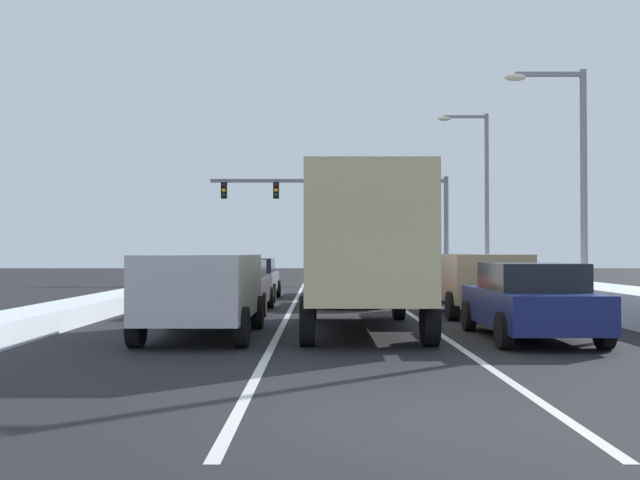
% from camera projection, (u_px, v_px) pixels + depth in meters
% --- Properties ---
extents(ground_plane, '(120.00, 120.00, 0.00)m').
position_uv_depth(ground_plane, '(351.00, 310.00, 21.96)').
color(ground_plane, black).
extents(lane_stripe_between_right_lane_and_center_lane, '(0.14, 39.13, 0.01)m').
position_uv_depth(lane_stripe_between_right_lane_and_center_lane, '(396.00, 302.00, 25.51)').
color(lane_stripe_between_right_lane_and_center_lane, silver).
rests_on(lane_stripe_between_right_lane_and_center_lane, ground).
extents(lane_stripe_between_center_lane_and_left_lane, '(0.14, 39.13, 0.01)m').
position_uv_depth(lane_stripe_between_center_lane_and_left_lane, '(298.00, 302.00, 25.52)').
color(lane_stripe_between_center_lane_and_left_lane, silver).
rests_on(lane_stripe_between_center_lane_and_left_lane, ground).
extents(snow_bank_right_shoulder, '(1.91, 39.13, 0.79)m').
position_uv_depth(snow_bank_right_shoulder, '(549.00, 291.00, 25.50)').
color(snow_bank_right_shoulder, silver).
rests_on(snow_bank_right_shoulder, ground).
extents(snow_bank_left_shoulder, '(1.31, 39.13, 0.48)m').
position_uv_depth(snow_bank_left_shoulder, '(144.00, 295.00, 25.55)').
color(snow_bank_left_shoulder, silver).
rests_on(snow_bank_left_shoulder, ground).
extents(sedan_navy_right_lane_nearest, '(2.00, 4.50, 1.51)m').
position_uv_depth(sedan_navy_right_lane_nearest, '(533.00, 301.00, 14.59)').
color(sedan_navy_right_lane_nearest, navy).
rests_on(sedan_navy_right_lane_nearest, ground).
extents(suv_tan_right_lane_second, '(2.16, 4.90, 1.67)m').
position_uv_depth(suv_tan_right_lane_second, '(479.00, 278.00, 20.33)').
color(suv_tan_right_lane_second, '#937F60').
rests_on(suv_tan_right_lane_second, ground).
extents(suv_black_right_lane_third, '(2.16, 4.90, 1.67)m').
position_uv_depth(suv_black_right_lane_third, '(440.00, 272.00, 27.40)').
color(suv_black_right_lane_third, black).
rests_on(suv_black_right_lane_third, ground).
extents(box_truck_center_lane_nearest, '(2.53, 7.20, 3.36)m').
position_uv_depth(box_truck_center_lane_nearest, '(364.00, 244.00, 16.00)').
color(box_truck_center_lane_nearest, silver).
rests_on(box_truck_center_lane_nearest, ground).
extents(sedan_red_center_lane_second, '(2.00, 4.50, 1.51)m').
position_uv_depth(sedan_red_center_lane_second, '(351.00, 282.00, 24.04)').
color(sedan_red_center_lane_second, maroon).
rests_on(sedan_red_center_lane_second, ground).
extents(sedan_maroon_center_lane_third, '(2.00, 4.50, 1.51)m').
position_uv_depth(sedan_maroon_center_lane_third, '(341.00, 276.00, 29.71)').
color(sedan_maroon_center_lane_third, maroon).
rests_on(sedan_maroon_center_lane_third, ground).
extents(suv_silver_left_lane_nearest, '(2.16, 4.90, 1.67)m').
position_uv_depth(suv_silver_left_lane_nearest, '(207.00, 287.00, 15.05)').
color(suv_silver_left_lane_nearest, '#B7BABF').
rests_on(suv_silver_left_lane_nearest, ground).
extents(sedan_charcoal_left_lane_second, '(2.00, 4.50, 1.51)m').
position_uv_depth(sedan_charcoal_left_lane_second, '(238.00, 286.00, 21.24)').
color(sedan_charcoal_left_lane_second, '#38383D').
rests_on(sedan_charcoal_left_lane_second, ground).
extents(sedan_gray_left_lane_third, '(2.00, 4.50, 1.51)m').
position_uv_depth(sedan_gray_left_lane_third, '(254.00, 279.00, 26.94)').
color(sedan_gray_left_lane_third, slate).
rests_on(sedan_gray_left_lane_third, ground).
extents(traffic_light_gantry, '(14.00, 0.47, 6.20)m').
position_uv_depth(traffic_light_gantry, '(359.00, 199.00, 43.36)').
color(traffic_light_gantry, slate).
rests_on(traffic_light_gantry, ground).
extents(street_lamp_right_mid, '(2.66, 0.36, 7.64)m').
position_uv_depth(street_lamp_right_mid, '(575.00, 163.00, 23.79)').
color(street_lamp_right_mid, gray).
rests_on(street_lamp_right_mid, ground).
extents(street_lamp_right_far, '(2.66, 0.36, 8.89)m').
position_uv_depth(street_lamp_right_far, '(483.00, 184.00, 38.03)').
color(street_lamp_right_far, gray).
rests_on(street_lamp_right_far, ground).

